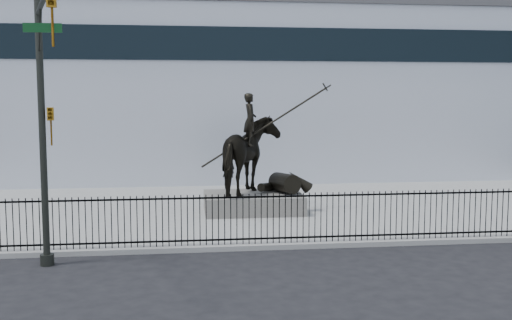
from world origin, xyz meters
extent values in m
plane|color=black|center=(0.00, 0.00, 0.00)|extent=(120.00, 120.00, 0.00)
cube|color=gray|center=(0.00, 7.00, 0.07)|extent=(30.00, 12.00, 0.15)
cube|color=silver|center=(0.00, 20.00, 4.50)|extent=(44.00, 14.00, 9.00)
cube|color=black|center=(0.00, 1.25, 0.30)|extent=(22.00, 0.05, 0.05)
cube|color=black|center=(0.00, 1.25, 1.55)|extent=(22.00, 0.05, 0.05)
cube|color=black|center=(0.00, 1.25, 0.90)|extent=(22.00, 0.03, 1.50)
cube|color=#56534F|center=(-0.75, 6.21, 0.49)|extent=(3.68, 2.55, 0.69)
imported|color=black|center=(-0.75, 6.21, 2.29)|extent=(2.50, 2.92, 2.91)
imported|color=black|center=(-0.86, 6.21, 3.63)|extent=(0.48, 0.72, 1.97)
cylinder|color=black|center=(-0.35, 6.20, 3.33)|extent=(4.69, 0.12, 2.97)
cylinder|color=black|center=(-7.00, 0.20, 0.15)|extent=(0.36, 0.36, 0.30)
cylinder|color=black|center=(-7.00, 0.20, 3.50)|extent=(0.18, 0.18, 7.00)
cylinder|color=black|center=(-6.40, -1.92, 6.60)|extent=(1.47, 4.84, 0.12)
imported|color=#B57A14|center=(-5.80, -4.05, 5.97)|extent=(0.18, 0.22, 1.10)
imported|color=#B57A14|center=(-6.78, 0.20, 3.70)|extent=(0.16, 0.20, 1.00)
cube|color=#0C3F19|center=(-6.64, -1.00, 6.10)|extent=(0.90, 0.03, 0.22)
camera|label=1|loc=(-3.40, -15.94, 4.47)|focal=42.00mm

